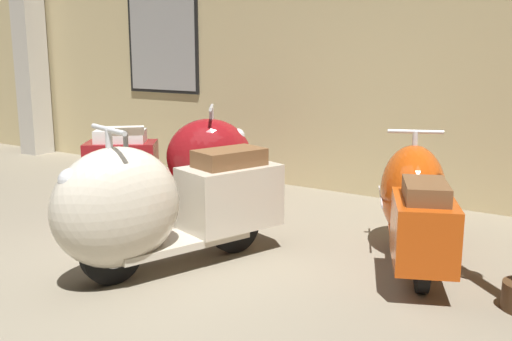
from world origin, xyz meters
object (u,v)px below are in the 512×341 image
at_px(info_stanchion, 128,191).
at_px(scooter_1, 155,206).
at_px(scooter_2, 415,204).
at_px(scooter_0, 183,161).

bearing_deg(info_stanchion, scooter_1, -32.71).
bearing_deg(scooter_2, scooter_0, 60.34).
relative_size(scooter_1, info_stanchion, 1.90).
distance_m(scooter_0, scooter_1, 1.92).
height_order(scooter_0, scooter_1, scooter_1).
height_order(scooter_0, info_stanchion, scooter_0).
height_order(scooter_1, scooter_2, scooter_1).
xyz_separation_m(scooter_0, scooter_1, (1.07, -1.59, 0.03)).
bearing_deg(scooter_2, info_stanchion, 85.91).
xyz_separation_m(scooter_1, info_stanchion, (-0.78, 0.50, -0.10)).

